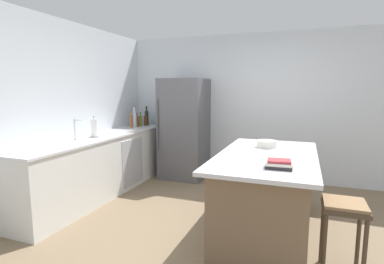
# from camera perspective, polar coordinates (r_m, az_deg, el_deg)

# --- Properties ---
(ground_plane) EXTENTS (7.20, 7.20, 0.00)m
(ground_plane) POSITION_cam_1_polar(r_m,az_deg,el_deg) (3.67, 5.96, -18.13)
(ground_plane) COLOR #7A664C
(wall_rear) EXTENTS (6.00, 0.10, 2.60)m
(wall_rear) POSITION_cam_1_polar(r_m,az_deg,el_deg) (5.51, 12.12, 4.61)
(wall_rear) COLOR silver
(wall_rear) RESTS_ON ground_plane
(wall_left) EXTENTS (0.10, 6.00, 2.60)m
(wall_left) POSITION_cam_1_polar(r_m,az_deg,el_deg) (4.57, -25.02, 3.34)
(wall_left) COLOR silver
(wall_left) RESTS_ON ground_plane
(counter_run_left) EXTENTS (0.66, 3.16, 0.92)m
(counter_run_left) POSITION_cam_1_polar(r_m,az_deg,el_deg) (4.86, -16.86, -6.01)
(counter_run_left) COLOR silver
(counter_run_left) RESTS_ON ground_plane
(kitchen_island) EXTENTS (1.05, 1.96, 0.90)m
(kitchen_island) POSITION_cam_1_polar(r_m,az_deg,el_deg) (3.56, 13.93, -11.17)
(kitchen_island) COLOR #7A6047
(kitchen_island) RESTS_ON ground_plane
(refrigerator) EXTENTS (0.79, 0.75, 1.81)m
(refrigerator) POSITION_cam_1_polar(r_m,az_deg,el_deg) (5.48, -1.49, 0.63)
(refrigerator) COLOR #56565B
(refrigerator) RESTS_ON ground_plane
(bar_stool) EXTENTS (0.36, 0.36, 0.67)m
(bar_stool) POSITION_cam_1_polar(r_m,az_deg,el_deg) (2.97, 27.02, -14.04)
(bar_stool) COLOR #473828
(bar_stool) RESTS_ON ground_plane
(sink_faucet) EXTENTS (0.15, 0.05, 0.30)m
(sink_faucet) POSITION_cam_1_polar(r_m,az_deg,el_deg) (4.42, -21.36, 0.55)
(sink_faucet) COLOR silver
(sink_faucet) RESTS_ON counter_run_left
(paper_towel_roll) EXTENTS (0.14, 0.14, 0.31)m
(paper_towel_roll) POSITION_cam_1_polar(r_m,az_deg,el_deg) (4.62, -18.16, 0.70)
(paper_towel_roll) COLOR gray
(paper_towel_roll) RESTS_ON counter_run_left
(wine_bottle) EXTENTS (0.07, 0.07, 0.37)m
(wine_bottle) POSITION_cam_1_polar(r_m,az_deg,el_deg) (5.97, -8.65, 2.78)
(wine_bottle) COLOR #19381E
(wine_bottle) RESTS_ON counter_run_left
(syrup_bottle) EXTENTS (0.07, 0.07, 0.26)m
(syrup_bottle) POSITION_cam_1_polar(r_m,az_deg,el_deg) (5.89, -8.84, 2.23)
(syrup_bottle) COLOR #5B3319
(syrup_bottle) RESTS_ON counter_run_left
(olive_oil_bottle) EXTENTS (0.05, 0.05, 0.27)m
(olive_oil_bottle) POSITION_cam_1_polar(r_m,az_deg,el_deg) (5.82, -9.77, 2.21)
(olive_oil_bottle) COLOR olive
(olive_oil_bottle) RESTS_ON counter_run_left
(whiskey_bottle) EXTENTS (0.08, 0.08, 0.25)m
(whiskey_bottle) POSITION_cam_1_polar(r_m,az_deg,el_deg) (5.75, -10.49, 2.06)
(whiskey_bottle) COLOR brown
(whiskey_bottle) RESTS_ON counter_run_left
(soda_bottle) EXTENTS (0.07, 0.07, 0.39)m
(soda_bottle) POSITION_cam_1_polar(r_m,az_deg,el_deg) (5.67, -10.90, 2.47)
(soda_bottle) COLOR silver
(soda_bottle) RESTS_ON counter_run_left
(vinegar_bottle) EXTENTS (0.05, 0.05, 0.32)m
(vinegar_bottle) POSITION_cam_1_polar(r_m,az_deg,el_deg) (5.59, -11.55, 2.10)
(vinegar_bottle) COLOR #994C23
(vinegar_bottle) RESTS_ON counter_run_left
(cookbook_stack) EXTENTS (0.26, 0.19, 0.08)m
(cookbook_stack) POSITION_cam_1_polar(r_m,az_deg,el_deg) (2.86, 16.30, -5.93)
(cookbook_stack) COLOR #2D2D33
(cookbook_stack) RESTS_ON kitchen_island
(mixing_bowl) EXTENTS (0.24, 0.24, 0.09)m
(mixing_bowl) POSITION_cam_1_polar(r_m,az_deg,el_deg) (3.84, 14.09, -2.22)
(mixing_bowl) COLOR silver
(mixing_bowl) RESTS_ON kitchen_island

